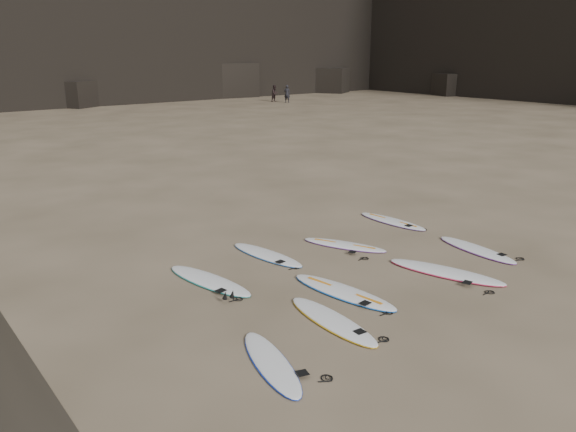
# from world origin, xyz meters

# --- Properties ---
(ground) EXTENTS (240.00, 240.00, 0.00)m
(ground) POSITION_xyz_m (0.00, 0.00, 0.00)
(ground) COLOR #897559
(ground) RESTS_ON ground
(surfboard_0) EXTENTS (1.13, 2.31, 0.08)m
(surfboard_0) POSITION_xyz_m (-3.90, -0.88, 0.04)
(surfboard_0) COLOR white
(surfboard_0) RESTS_ON ground
(surfboard_1) EXTENTS (0.75, 2.51, 0.09)m
(surfboard_1) POSITION_xyz_m (-2.08, -0.39, 0.04)
(surfboard_1) COLOR white
(surfboard_1) RESTS_ON ground
(surfboard_2) EXTENTS (1.02, 2.77, 0.10)m
(surfboard_2) POSITION_xyz_m (-1.00, 0.44, 0.05)
(surfboard_2) COLOR white
(surfboard_2) RESTS_ON ground
(surfboard_3) EXTENTS (1.46, 2.85, 0.10)m
(surfboard_3) POSITION_xyz_m (1.66, -0.23, 0.05)
(surfboard_3) COLOR white
(surfboard_3) RESTS_ON ground
(surfboard_4) EXTENTS (0.86, 2.48, 0.09)m
(surfboard_4) POSITION_xyz_m (3.58, 0.23, 0.04)
(surfboard_4) COLOR white
(surfboard_4) RESTS_ON ground
(surfboard_5) EXTENTS (1.09, 2.68, 0.09)m
(surfboard_5) POSITION_xyz_m (-2.95, 2.76, 0.05)
(surfboard_5) COLOR white
(surfboard_5) RESTS_ON ground
(surfboard_6) EXTENTS (0.88, 2.47, 0.09)m
(surfboard_6) POSITION_xyz_m (-0.95, 3.29, 0.04)
(surfboard_6) COLOR white
(surfboard_6) RESTS_ON ground
(surfboard_7) EXTENTS (1.49, 2.34, 0.08)m
(surfboard_7) POSITION_xyz_m (1.12, 2.62, 0.04)
(surfboard_7) COLOR white
(surfboard_7) RESTS_ON ground
(surfboard_8) EXTENTS (0.71, 2.44, 0.09)m
(surfboard_8) POSITION_xyz_m (3.75, 3.27, 0.04)
(surfboard_8) COLOR white
(surfboard_8) RESTS_ON ground
(person_a) EXTENTS (0.67, 0.74, 1.69)m
(person_a) POSITION_xyz_m (25.76, 36.51, 0.84)
(person_a) COLOR black
(person_a) RESTS_ON ground
(person_b) EXTENTS (0.87, 0.72, 1.61)m
(person_b) POSITION_xyz_m (25.41, 38.04, 0.81)
(person_b) COLOR black
(person_b) RESTS_ON ground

